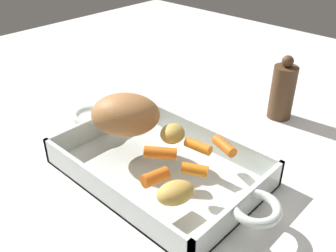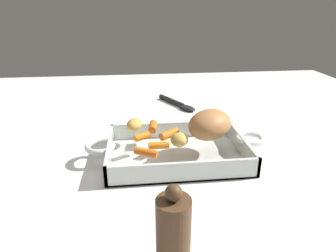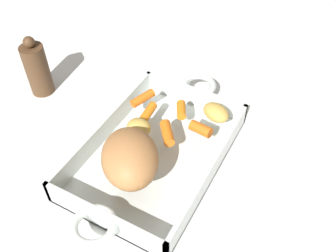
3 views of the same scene
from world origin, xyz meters
name	(u,v)px [view 1 (image 1 of 3)]	position (x,y,z in m)	size (l,w,h in m)	color
ground_plane	(159,173)	(0.00, 0.00, 0.00)	(1.89, 1.89, 0.00)	white
roasting_dish	(159,166)	(0.00, 0.00, 0.02)	(0.45, 0.23, 0.05)	silver
pork_roast	(124,115)	(0.08, 0.00, 0.09)	(0.12, 0.09, 0.07)	#AE7340
baby_carrot_southeast	(160,153)	(-0.02, 0.01, 0.06)	(0.02, 0.02, 0.05)	orange
baby_carrot_long	(224,146)	(-0.08, -0.07, 0.06)	(0.02, 0.02, 0.05)	orange
baby_carrot_center_right	(195,170)	(-0.09, 0.01, 0.06)	(0.02, 0.02, 0.04)	orange
baby_carrot_short	(198,146)	(-0.05, -0.04, 0.06)	(0.02, 0.02, 0.05)	orange
baby_carrot_southwest	(155,177)	(-0.06, 0.06, 0.06)	(0.02, 0.02, 0.04)	orange
potato_golden_small	(176,193)	(-0.11, 0.07, 0.06)	(0.06, 0.04, 0.03)	gold
potato_whole	(172,134)	(0.00, -0.03, 0.07)	(0.05, 0.04, 0.03)	gold
pepper_mill	(283,91)	(-0.05, -0.32, 0.06)	(0.05, 0.05, 0.14)	#4C331E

